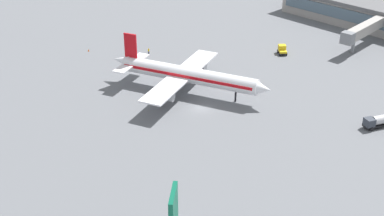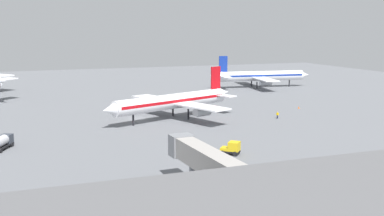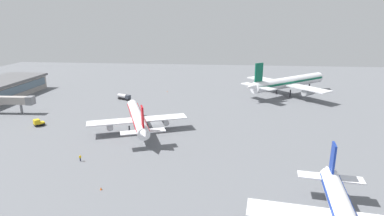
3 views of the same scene
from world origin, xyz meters
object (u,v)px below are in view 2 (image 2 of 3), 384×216
(fuel_truck, at_px, (1,142))
(safety_cone_mid_apron, at_px, (299,107))
(baggage_tug, at_px, (232,148))
(ground_crew_worker, at_px, (277,115))
(airplane_at_gate, at_px, (260,76))
(airplane_taxiing, at_px, (174,101))

(fuel_truck, bearing_deg, safety_cone_mid_apron, -51.14)
(baggage_tug, height_order, ground_crew_worker, baggage_tug)
(airplane_at_gate, height_order, safety_cone_mid_apron, airplane_at_gate)
(safety_cone_mid_apron, bearing_deg, airplane_at_gate, 74.51)
(airplane_taxiing, distance_m, baggage_tug, 34.52)
(fuel_truck, bearing_deg, baggage_tug, -90.45)
(ground_crew_worker, bearing_deg, fuel_truck, 144.98)
(baggage_tug, bearing_deg, fuel_truck, -163.24)
(airplane_at_gate, xyz_separation_m, ground_crew_worker, (-25.20, -54.96, -3.40))
(airplane_at_gate, bearing_deg, baggage_tug, -113.99)
(ground_crew_worker, relative_size, safety_cone_mid_apron, 2.78)
(airplane_taxiing, relative_size, ground_crew_worker, 22.26)
(airplane_taxiing, xyz_separation_m, baggage_tug, (-0.87, -34.37, -3.14))
(fuel_truck, distance_m, safety_cone_mid_apron, 77.15)
(airplane_taxiing, xyz_separation_m, ground_crew_worker, (23.64, -8.40, -3.45))
(airplane_taxiing, distance_m, safety_cone_mid_apron, 36.78)
(fuel_truck, relative_size, ground_crew_worker, 3.90)
(airplane_taxiing, bearing_deg, baggage_tug, 66.87)
(fuel_truck, bearing_deg, airplane_taxiing, -41.65)
(airplane_at_gate, height_order, airplane_taxiing, airplane_taxiing)
(fuel_truck, bearing_deg, airplane_at_gate, -29.24)
(ground_crew_worker, bearing_deg, airplane_at_gate, 22.69)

